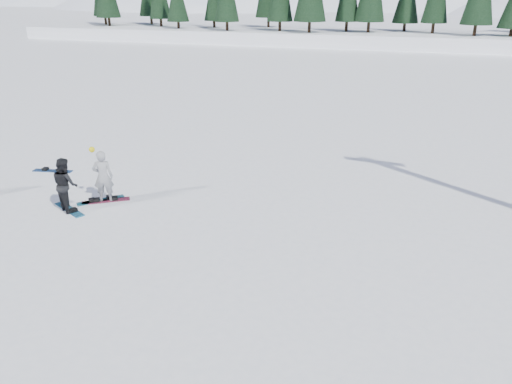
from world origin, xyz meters
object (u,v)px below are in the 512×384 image
Objects in this scene: snowboarder_woman at (103,176)px; snowboard_loose_a at (101,200)px; snowboarder_man at (66,184)px; snowboard_loose_c at (53,171)px.

snowboarder_woman reaches higher than snowboard_loose_a.
snowboard_loose_a is at bearing -88.78° from snowboarder_man.
snowboarder_woman is at bearing -42.68° from snowboard_loose_a.
snowboarder_woman is 1.10× the size of snowboarder_man.
snowboarder_woman is 1.24× the size of snowboard_loose_a.
snowboarder_man is 1.34m from snowboard_loose_a.
snowboard_loose_a is at bearing -20.52° from snowboarder_woman.
snowboarder_woman is 4.11m from snowboard_loose_c.
snowboard_loose_c and snowboard_loose_a have the same top height.
snowboard_loose_a is (3.40, -1.85, 0.00)m from snowboard_loose_c.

